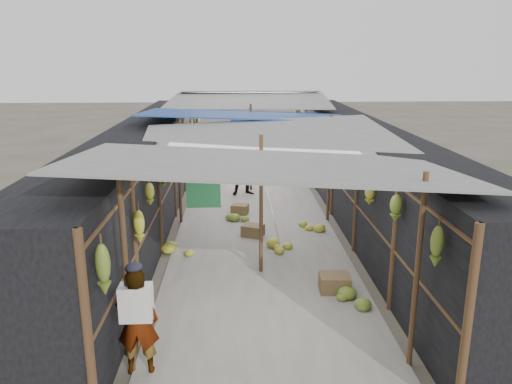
{
  "coord_description": "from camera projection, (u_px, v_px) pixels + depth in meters",
  "views": [
    {
      "loc": [
        -0.45,
        -5.66,
        3.91
      ],
      "look_at": [
        -0.04,
        4.16,
        1.25
      ],
      "focal_mm": 35.0,
      "sensor_mm": 36.0,
      "label": 1
    }
  ],
  "objects": [
    {
      "name": "ground",
      "position": [
        272.0,
        368.0,
        6.49
      ],
      "size": [
        80.0,
        80.0,
        0.0
      ],
      "primitive_type": "plane",
      "color": "#6B6356",
      "rests_on": "ground"
    },
    {
      "name": "aisle_slab",
      "position": [
        254.0,
        215.0,
        12.76
      ],
      "size": [
        3.6,
        16.0,
        0.02
      ],
      "primitive_type": "cube",
      "color": "#9E998E",
      "rests_on": "ground"
    },
    {
      "name": "stall_left",
      "position": [
        145.0,
        172.0,
        12.36
      ],
      "size": [
        1.4,
        15.0,
        2.3
      ],
      "primitive_type": "cube",
      "color": "black",
      "rests_on": "ground"
    },
    {
      "name": "stall_right",
      "position": [
        361.0,
        170.0,
        12.57
      ],
      "size": [
        1.4,
        15.0,
        2.3
      ],
      "primitive_type": "cube",
      "color": "black",
      "rests_on": "ground"
    },
    {
      "name": "crate_near",
      "position": [
        253.0,
        231.0,
        11.22
      ],
      "size": [
        0.56,
        0.52,
        0.27
      ],
      "primitive_type": "cube",
      "rotation": [
        0.0,
        0.0,
        -0.4
      ],
      "color": "olive",
      "rests_on": "ground"
    },
    {
      "name": "crate_mid",
      "position": [
        335.0,
        283.0,
        8.56
      ],
      "size": [
        0.54,
        0.44,
        0.31
      ],
      "primitive_type": "cube",
      "rotation": [
        0.0,
        0.0,
        -0.06
      ],
      "color": "olive",
      "rests_on": "ground"
    },
    {
      "name": "crate_back",
      "position": [
        240.0,
        209.0,
        12.81
      ],
      "size": [
        0.49,
        0.43,
        0.27
      ],
      "primitive_type": "cube",
      "rotation": [
        0.0,
        0.0,
        -0.25
      ],
      "color": "olive",
      "rests_on": "ground"
    },
    {
      "name": "black_basin",
      "position": [
        286.0,
        172.0,
        17.27
      ],
      "size": [
        0.55,
        0.55,
        0.16
      ],
      "primitive_type": "cylinder",
      "color": "black",
      "rests_on": "ground"
    },
    {
      "name": "vendor_elderly",
      "position": [
        137.0,
        321.0,
        6.23
      ],
      "size": [
        0.53,
        0.36,
        1.44
      ],
      "primitive_type": "imported",
      "rotation": [
        0.0,
        0.0,
        3.17
      ],
      "color": "white",
      "rests_on": "ground"
    },
    {
      "name": "shopper_blue",
      "position": [
        246.0,
        167.0,
        14.43
      ],
      "size": [
        0.93,
        0.78,
        1.69
      ],
      "primitive_type": "imported",
      "rotation": [
        0.0,
        0.0,
        0.19
      ],
      "color": "#1D4194",
      "rests_on": "ground"
    },
    {
      "name": "vendor_seated",
      "position": [
        291.0,
        168.0,
        15.93
      ],
      "size": [
        0.58,
        0.73,
        1.0
      ],
      "primitive_type": "imported",
      "rotation": [
        0.0,
        0.0,
        -1.18
      ],
      "color": "#534E48",
      "rests_on": "ground"
    },
    {
      "name": "market_canopy",
      "position": [
        254.0,
        120.0,
        12.45
      ],
      "size": [
        5.62,
        15.2,
        2.77
      ],
      "color": "brown",
      "rests_on": "ground"
    },
    {
      "name": "hanging_bananas",
      "position": [
        258.0,
        152.0,
        12.11
      ],
      "size": [
        3.95,
        14.41,
        0.8
      ],
      "color": "olive",
      "rests_on": "ground"
    },
    {
      "name": "floor_bananas",
      "position": [
        251.0,
        212.0,
        12.56
      ],
      "size": [
        4.0,
        10.09,
        0.36
      ],
      "color": "#A5A72A",
      "rests_on": "ground"
    }
  ]
}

